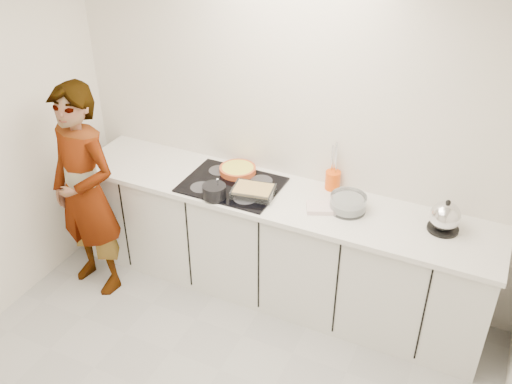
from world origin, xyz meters
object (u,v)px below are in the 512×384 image
at_px(hob, 232,185).
at_px(tart_dish, 238,170).
at_px(kettle, 445,218).
at_px(baking_dish, 253,191).
at_px(utensil_crock, 333,180).
at_px(cook, 85,193).
at_px(mixing_bowl, 348,204).
at_px(saucepan, 214,191).

distance_m(hob, tart_dish, 0.18).
bearing_deg(tart_dish, kettle, -2.92).
relative_size(baking_dish, utensil_crock, 2.35).
height_order(baking_dish, kettle, kettle).
height_order(utensil_crock, cook, cook).
height_order(kettle, utensil_crock, kettle).
height_order(baking_dish, utensil_crock, utensil_crock).
xyz_separation_m(kettle, cook, (-2.52, -0.59, -0.15)).
bearing_deg(kettle, cook, -166.87).
distance_m(baking_dish, mixing_bowl, 0.69).
xyz_separation_m(hob, tart_dish, (-0.04, 0.17, 0.03)).
relative_size(kettle, utensil_crock, 1.68).
bearing_deg(kettle, saucepan, -168.88).
bearing_deg(kettle, tart_dish, 177.08).
height_order(hob, baking_dish, baking_dish).
bearing_deg(hob, saucepan, -97.92).
bearing_deg(utensil_crock, cook, -155.14).
distance_m(tart_dish, kettle, 1.58).
height_order(tart_dish, cook, cook).
bearing_deg(baking_dish, hob, 162.13).
relative_size(tart_dish, kettle, 1.34).
bearing_deg(cook, mixing_bowl, 25.17).
height_order(hob, tart_dish, tart_dish).
bearing_deg(utensil_crock, saucepan, -145.46).
distance_m(tart_dish, saucepan, 0.39).
bearing_deg(tart_dish, saucepan, -88.85).
bearing_deg(baking_dish, mixing_bowl, 9.62).
height_order(baking_dish, mixing_bowl, mixing_bowl).
bearing_deg(mixing_bowl, kettle, 4.04).
distance_m(tart_dish, mixing_bowl, 0.93).
bearing_deg(mixing_bowl, tart_dish, 172.27).
xyz_separation_m(hob, saucepan, (-0.03, -0.22, 0.05)).
height_order(saucepan, mixing_bowl, saucepan).
relative_size(saucepan, kettle, 0.87).
distance_m(mixing_bowl, kettle, 0.65).
distance_m(mixing_bowl, utensil_crock, 0.31).
bearing_deg(hob, tart_dish, 102.33).
xyz_separation_m(hob, cook, (-0.99, -0.50, -0.06)).
relative_size(utensil_crock, cook, 0.08).
relative_size(mixing_bowl, kettle, 1.26).
distance_m(hob, saucepan, 0.22).
bearing_deg(baking_dish, cook, -160.36).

